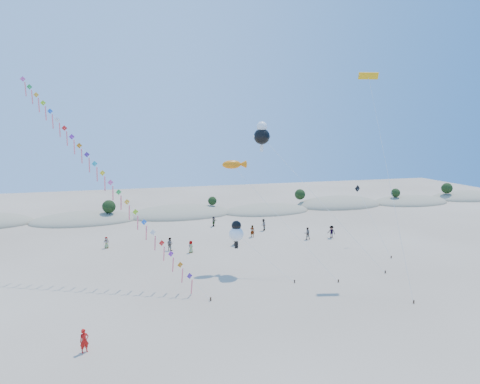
# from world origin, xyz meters

# --- Properties ---
(ground) EXTENTS (160.00, 160.00, 0.00)m
(ground) POSITION_xyz_m (0.00, 0.00, 0.00)
(ground) COLOR gray
(ground) RESTS_ON ground
(dune_ridge) EXTENTS (145.30, 11.49, 5.57)m
(dune_ridge) POSITION_xyz_m (1.06, 45.14, 0.11)
(dune_ridge) COLOR gray
(dune_ridge) RESTS_ON ground
(kite_train) EXTENTS (18.36, 17.33, 21.48)m
(kite_train) POSITION_xyz_m (-11.20, 17.23, 11.18)
(kite_train) COLOR #3F2D1E
(kite_train) RESTS_ON ground
(fish_kite) EXTENTS (10.19, 8.85, 11.96)m
(fish_kite) POSITION_xyz_m (3.04, 17.27, 11.44)
(fish_kite) COLOR #3F2D1E
(fish_kite) RESTS_ON ground
(cartoon_kite_low) EXTENTS (5.77, 5.22, 5.75)m
(cartoon_kite_low) POSITION_xyz_m (2.48, 14.40, 4.48)
(cartoon_kite_low) COLOR #3F2D1E
(cartoon_kite_low) RESTS_ON ground
(cartoon_kite_high) EXTENTS (12.89, 7.96, 16.21)m
(cartoon_kite_high) POSITION_xyz_m (6.09, 16.95, 14.75)
(cartoon_kite_high) COLOR #3F2D1E
(cartoon_kite_high) RESTS_ON ground
(parafoil_kite) EXTENTS (2.11, 10.30, 21.26)m
(parafoil_kite) POSITION_xyz_m (16.30, 12.28, 20.34)
(parafoil_kite) COLOR #3F2D1E
(parafoil_kite) RESTS_ON ground
(dark_kite) EXTENTS (1.05, 7.44, 7.93)m
(dark_kite) POSITION_xyz_m (21.25, 19.48, 5.50)
(dark_kite) COLOR #3F2D1E
(dark_kite) RESTS_ON ground
(flyer_foreground) EXTENTS (0.73, 0.62, 1.71)m
(flyer_foreground) POSITION_xyz_m (-11.70, 2.02, 0.85)
(flyer_foreground) COLOR #B5120E
(flyer_foreground) RESTS_ON ground
(beachgoers) EXTENTS (31.60, 13.81, 1.80)m
(beachgoers) POSITION_xyz_m (6.84, 26.80, 0.86)
(beachgoers) COLOR slate
(beachgoers) RESTS_ON ground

